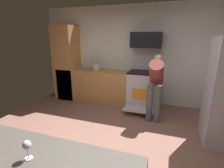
# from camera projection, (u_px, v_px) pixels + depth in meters

# --- Properties ---
(ground_plane) EXTENTS (5.20, 4.80, 0.02)m
(ground_plane) POSITION_uv_depth(u_px,v_px,m) (102.00, 148.00, 2.85)
(ground_plane) COLOR #8B5F51
(wall_back) EXTENTS (5.20, 0.12, 2.60)m
(wall_back) POSITION_uv_depth(u_px,v_px,m) (134.00, 56.00, 4.61)
(wall_back) COLOR silver
(wall_back) RESTS_ON ground
(lower_cabinet_run) EXTENTS (2.40, 0.60, 0.90)m
(lower_cabinet_run) POSITION_uv_depth(u_px,v_px,m) (99.00, 86.00, 4.80)
(lower_cabinet_run) COLOR #BD8148
(lower_cabinet_run) RESTS_ON ground
(cabinet_column) EXTENTS (0.60, 0.60, 2.10)m
(cabinet_column) POSITION_uv_depth(u_px,v_px,m) (67.00, 63.00, 4.95)
(cabinet_column) COLOR #BD8148
(cabinet_column) RESTS_ON ground
(oven_range) EXTENTS (0.76, 1.02, 1.54)m
(oven_range) POSITION_uv_depth(u_px,v_px,m) (143.00, 88.00, 4.38)
(oven_range) COLOR silver
(oven_range) RESTS_ON ground
(microwave) EXTENTS (0.74, 0.38, 0.37)m
(microwave) POSITION_uv_depth(u_px,v_px,m) (146.00, 40.00, 4.13)
(microwave) COLOR black
(microwave) RESTS_ON oven_range
(person_cook) EXTENTS (0.31, 0.62, 1.43)m
(person_cook) POSITION_uv_depth(u_px,v_px,m) (156.00, 83.00, 3.63)
(person_cook) COLOR #585858
(person_cook) RESTS_ON ground
(wine_glass_near) EXTENTS (0.07, 0.07, 0.16)m
(wine_glass_near) POSITION_uv_depth(u_px,v_px,m) (27.00, 146.00, 1.28)
(wine_glass_near) COLOR silver
(wine_glass_near) RESTS_ON counter_island
(stock_pot) EXTENTS (0.25, 0.25, 0.19)m
(stock_pot) POSITION_uv_depth(u_px,v_px,m) (96.00, 67.00, 4.67)
(stock_pot) COLOR #B9B4BB
(stock_pot) RESTS_ON lower_cabinet_run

